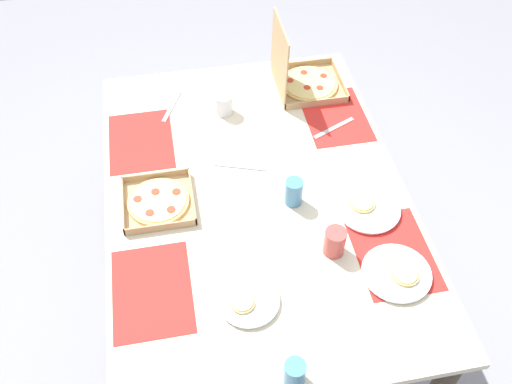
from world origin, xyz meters
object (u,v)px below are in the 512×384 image
Objects in this scene: cup_spare at (224,104)px; cup_clear_right at (335,242)px; plate_far_right at (368,209)px; cup_dark at (294,192)px; pizza_box_corner_right at (303,78)px; plate_near_right at (397,273)px; cup_red at (295,373)px; pizza_box_center at (158,202)px; plate_far_left at (248,301)px.

cup_clear_right is at bearing -161.61° from cup_spare.
cup_dark is (0.09, 0.26, 0.05)m from plate_far_right.
pizza_box_corner_right is 3.03× the size of cup_dark.
cup_spare is 0.58m from cup_dark.
cup_clear_right is 0.96× the size of cup_dark.
cup_spare is at bearing 34.30° from plate_far_right.
pizza_box_corner_right is 0.91m from cup_clear_right.
plate_near_right is at bearing -126.48° from cup_clear_right.
pizza_box_corner_right reaches higher than cup_red.
pizza_box_corner_right is 3.62× the size of cup_spare.
cup_red reaches higher than pizza_box_center.
cup_clear_right is 0.49m from cup_red.
pizza_box_corner_right is at bearing -22.46° from plate_far_left.
pizza_box_corner_right is 0.76m from plate_far_right.
plate_far_left is 0.29m from cup_red.
pizza_box_corner_right reaches higher than plate_far_right.
plate_far_right is at bearing -102.86° from pizza_box_center.
pizza_box_center is 2.79× the size of cup_red.
plate_near_right is at bearing -88.62° from plate_far_left.
cup_clear_right is (-0.33, -0.58, 0.04)m from pizza_box_center.
plate_far_right is 0.78m from cup_spare.
plate_far_left is at bearing 121.09° from plate_far_right.
cup_spare is at bearing 25.68° from plate_near_right.
cup_clear_right is (0.14, 0.18, 0.04)m from plate_near_right.
plate_far_left is at bearing 176.30° from cup_spare.
cup_clear_right is (0.15, -0.33, 0.04)m from plate_far_left.
pizza_box_corner_right is 1.65× the size of plate_far_left.
cup_spare reaches higher than pizza_box_center.
cup_clear_right reaches higher than plate_far_left.
cup_red is 0.69m from cup_dark.
pizza_box_corner_right is 0.69m from cup_dark.
plate_near_right is 0.51m from cup_red.
plate_near_right is at bearing -144.62° from cup_dark.
plate_near_right is 2.51× the size of cup_red.
plate_far_left is 2.20× the size of cup_spare.
plate_near_right is at bearing -121.11° from pizza_box_center.
pizza_box_center is at bearing 24.51° from cup_red.
pizza_box_corner_right is at bearing 4.96° from plate_far_right.
plate_near_right is (-0.46, -0.77, -0.00)m from pizza_box_center.
plate_far_right is at bearing -175.04° from pizza_box_corner_right.
cup_dark reaches higher than plate_far_right.
plate_far_right is 0.24m from cup_clear_right.
cup_spare is 0.84× the size of cup_dark.
cup_spare is (-0.11, 0.37, -0.00)m from pizza_box_corner_right.
pizza_box_center is at bearing 28.33° from plate_far_left.
plate_far_left is (-0.48, -0.26, -0.00)m from pizza_box_center.
pizza_box_center is 2.87× the size of cup_spare.
plate_far_right is (-0.17, -0.76, -0.00)m from pizza_box_center.
cup_clear_right is at bearing -29.37° from cup_red.
plate_near_right is (-1.04, -0.07, -0.04)m from pizza_box_corner_right.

